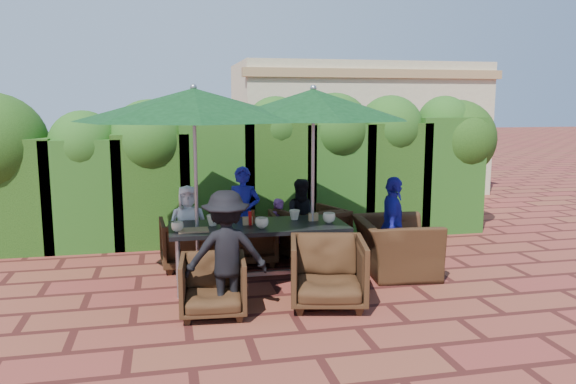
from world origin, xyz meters
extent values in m
plane|color=maroon|center=(0.00, 0.00, 0.00)|extent=(80.00, 80.00, 0.00)
cube|color=black|center=(-0.19, -0.05, 0.72)|extent=(2.17, 0.90, 0.05)
cube|color=gray|center=(-0.19, -0.05, 0.12)|extent=(1.97, 0.05, 0.05)
cylinder|color=gray|center=(-1.17, -0.40, 0.35)|extent=(0.05, 0.05, 0.70)
cylinder|color=gray|center=(-1.17, 0.30, 0.35)|extent=(0.05, 0.05, 0.70)
cylinder|color=gray|center=(0.80, -0.40, 0.35)|extent=(0.05, 0.05, 0.70)
cylinder|color=gray|center=(0.80, 0.30, 0.35)|extent=(0.05, 0.05, 0.70)
cylinder|color=gray|center=(-0.93, -0.05, 0.01)|extent=(0.44, 0.44, 0.03)
cylinder|color=gray|center=(-0.93, -0.05, 1.20)|extent=(0.04, 0.04, 2.40)
cone|color=black|center=(-0.93, -0.05, 2.22)|extent=(2.76, 2.76, 0.38)
sphere|color=gray|center=(-0.93, -0.05, 2.42)|extent=(0.08, 0.08, 0.08)
cylinder|color=gray|center=(0.52, 0.01, 0.01)|extent=(0.44, 0.44, 0.03)
cylinder|color=gray|center=(0.52, 0.01, 1.20)|extent=(0.04, 0.04, 2.40)
cone|color=black|center=(0.52, 0.01, 2.22)|extent=(2.45, 2.45, 0.38)
sphere|color=gray|center=(0.52, 0.01, 2.42)|extent=(0.08, 0.08, 0.08)
imported|color=black|center=(-1.01, 0.83, 0.38)|extent=(0.78, 0.73, 0.76)
imported|color=black|center=(-0.18, 0.88, 0.40)|extent=(0.81, 0.76, 0.79)
imported|color=black|center=(0.74, 0.82, 0.42)|extent=(1.04, 1.01, 0.84)
imported|color=black|center=(-0.83, -1.00, 0.35)|extent=(0.74, 0.70, 0.71)
imported|color=black|center=(0.44, -0.99, 0.42)|extent=(0.96, 0.92, 0.84)
imported|color=black|center=(1.65, -0.03, 0.48)|extent=(0.84, 1.18, 0.97)
imported|color=white|center=(-1.01, 0.92, 0.56)|extent=(0.56, 0.35, 1.13)
imported|color=#1D1D9D|center=(-0.23, 0.99, 0.68)|extent=(0.60, 0.56, 1.36)
imported|color=black|center=(0.63, 0.92, 0.58)|extent=(0.57, 0.37, 1.16)
imported|color=black|center=(-0.69, -1.03, 0.67)|extent=(0.86, 0.40, 1.34)
imported|color=#1D1D9D|center=(1.60, -0.04, 0.65)|extent=(0.64, 0.85, 1.29)
imported|color=#EC53A3|center=(-0.56, 1.01, 0.43)|extent=(0.34, 0.29, 0.85)
imported|color=#95499F|center=(0.30, 0.99, 0.44)|extent=(0.39, 0.35, 0.88)
imported|color=#2E8724|center=(1.87, 4.27, 0.97)|extent=(1.86, 0.82, 1.93)
imported|color=#EC53A3|center=(2.21, 4.27, 0.78)|extent=(0.79, 0.53, 1.56)
imported|color=gray|center=(3.65, 4.22, 0.83)|extent=(1.13, 1.03, 1.65)
imported|color=beige|center=(-1.17, -0.22, 0.81)|extent=(0.15, 0.15, 0.12)
imported|color=beige|center=(-0.74, 0.01, 0.82)|extent=(0.14, 0.14, 0.14)
imported|color=beige|center=(-0.18, -0.25, 0.81)|extent=(0.16, 0.16, 0.13)
imported|color=beige|center=(0.32, 0.13, 0.82)|extent=(0.14, 0.14, 0.13)
imported|color=beige|center=(0.70, -0.14, 0.81)|extent=(0.16, 0.16, 0.13)
cylinder|color=#B20C0A|center=(-0.29, -0.06, 0.83)|extent=(0.04, 0.04, 0.17)
cylinder|color=#4C230C|center=(-0.24, 0.03, 0.83)|extent=(0.04, 0.04, 0.17)
cube|color=#A57850|center=(-0.99, -0.23, 0.76)|extent=(0.35, 0.25, 0.02)
cube|color=tan|center=(-0.31, -0.04, 0.80)|extent=(0.12, 0.06, 0.10)
cube|color=tan|center=(0.54, 0.02, 0.80)|extent=(0.12, 0.06, 0.10)
cube|color=#16330E|center=(-3.50, 2.30, 0.86)|extent=(1.15, 0.95, 1.73)
sphere|color=#16330E|center=(-3.50, 2.30, 1.63)|extent=(0.94, 0.94, 0.94)
cube|color=#16330E|center=(-2.50, 2.30, 0.85)|extent=(1.15, 0.95, 1.70)
sphere|color=#16330E|center=(-2.50, 2.30, 1.60)|extent=(1.05, 1.05, 1.05)
cube|color=#16330E|center=(-1.50, 2.30, 0.89)|extent=(1.15, 0.95, 1.77)
sphere|color=#16330E|center=(-1.50, 2.30, 1.67)|extent=(1.25, 1.25, 1.25)
cube|color=#16330E|center=(-0.50, 2.30, 0.97)|extent=(1.15, 0.95, 1.93)
sphere|color=#16330E|center=(-0.50, 2.30, 1.83)|extent=(0.93, 0.93, 0.93)
cube|color=#16330E|center=(0.50, 2.30, 0.97)|extent=(1.15, 0.95, 1.94)
sphere|color=#16330E|center=(0.50, 2.30, 1.84)|extent=(1.02, 1.02, 1.02)
cube|color=#16330E|center=(1.50, 2.30, 0.95)|extent=(1.15, 0.95, 1.89)
sphere|color=#16330E|center=(1.50, 2.30, 1.79)|extent=(1.23, 1.23, 1.23)
cube|color=#16330E|center=(2.50, 2.30, 0.95)|extent=(1.15, 0.95, 1.91)
sphere|color=#16330E|center=(2.50, 2.30, 1.81)|extent=(1.13, 1.13, 1.13)
cube|color=#16330E|center=(3.50, 2.30, 1.00)|extent=(1.15, 0.95, 2.00)
sphere|color=#16330E|center=(3.50, 2.30, 1.90)|extent=(0.93, 0.93, 0.93)
sphere|color=#16330E|center=(3.80, 2.40, 1.60)|extent=(1.40, 1.40, 1.40)
cube|color=beige|center=(3.50, 7.00, 1.60)|extent=(6.00, 3.00, 3.20)
cube|color=tan|center=(3.50, 5.55, 2.90)|extent=(6.20, 0.25, 0.20)
camera|label=1|loc=(-1.27, -6.76, 2.24)|focal=35.00mm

